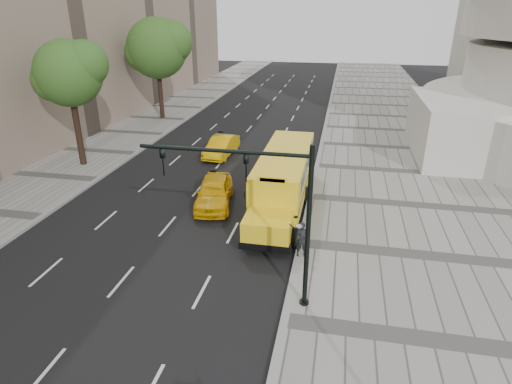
% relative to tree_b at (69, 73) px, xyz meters
% --- Properties ---
extents(ground, '(140.00, 140.00, 0.00)m').
position_rel_tree_b_xyz_m(ground, '(10.42, -2.57, -6.52)').
color(ground, black).
rests_on(ground, ground).
extents(sidewalk_museum, '(12.00, 140.00, 0.15)m').
position_rel_tree_b_xyz_m(sidewalk_museum, '(22.42, -2.57, -6.44)').
color(sidewalk_museum, gray).
rests_on(sidewalk_museum, ground).
extents(sidewalk_far, '(6.00, 140.00, 0.15)m').
position_rel_tree_b_xyz_m(sidewalk_far, '(-0.58, -2.57, -6.44)').
color(sidewalk_far, gray).
rests_on(sidewalk_far, ground).
extents(curb_museum, '(0.30, 140.00, 0.15)m').
position_rel_tree_b_xyz_m(curb_museum, '(16.42, -2.57, -6.44)').
color(curb_museum, gray).
rests_on(curb_museum, ground).
extents(curb_far, '(0.30, 140.00, 0.15)m').
position_rel_tree_b_xyz_m(curb_far, '(2.42, -2.57, -6.44)').
color(curb_far, gray).
rests_on(curb_far, ground).
extents(tree_b, '(4.96, 4.41, 8.69)m').
position_rel_tree_b_xyz_m(tree_b, '(0.00, 0.00, 0.00)').
color(tree_b, black).
rests_on(tree_b, ground).
extents(tree_c, '(6.45, 5.74, 9.78)m').
position_rel_tree_b_xyz_m(tree_c, '(0.03, 14.44, 0.44)').
color(tree_c, black).
rests_on(tree_c, ground).
extents(school_bus, '(2.96, 11.56, 3.19)m').
position_rel_tree_b_xyz_m(school_bus, '(14.92, -3.49, -4.75)').
color(school_bus, yellow).
rests_on(school_bus, ground).
extents(taxi_near, '(2.69, 5.02, 1.62)m').
position_rel_tree_b_xyz_m(taxi_near, '(11.07, -4.55, -5.71)').
color(taxi_near, '#EAAE07').
rests_on(taxi_near, ground).
extents(taxi_far, '(1.88, 4.59, 1.48)m').
position_rel_tree_b_xyz_m(taxi_far, '(9.05, 4.17, -5.78)').
color(taxi_far, '#EAAE07').
rests_on(taxi_far, ground).
extents(pedestrian, '(0.67, 0.51, 1.65)m').
position_rel_tree_b_xyz_m(pedestrian, '(16.57, -9.30, -5.54)').
color(pedestrian, black).
rests_on(pedestrian, sidewalk_museum).
extents(traffic_signal, '(6.18, 0.36, 6.40)m').
position_rel_tree_b_xyz_m(traffic_signal, '(15.61, -12.68, -2.43)').
color(traffic_signal, black).
rests_on(traffic_signal, ground).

